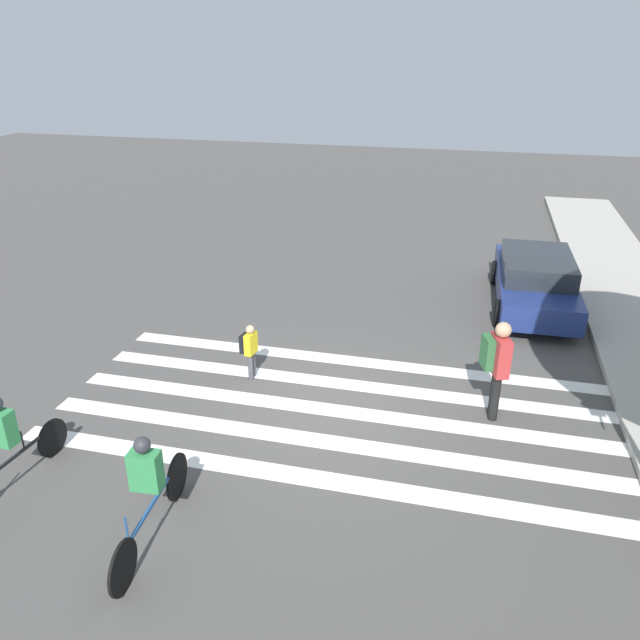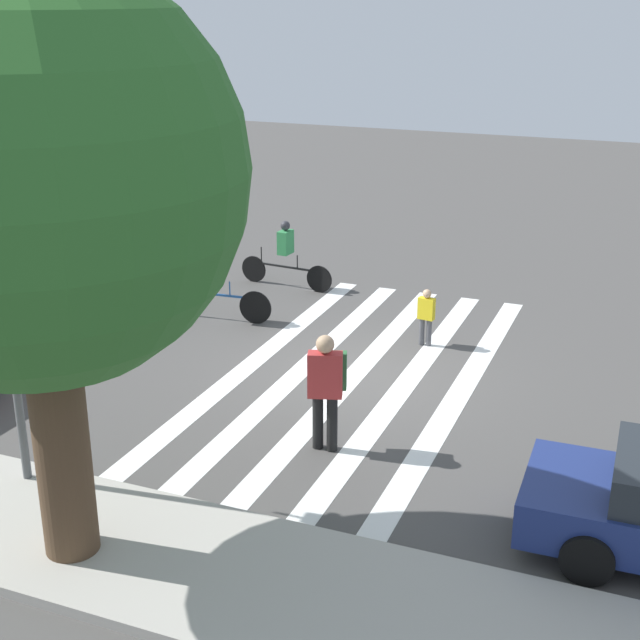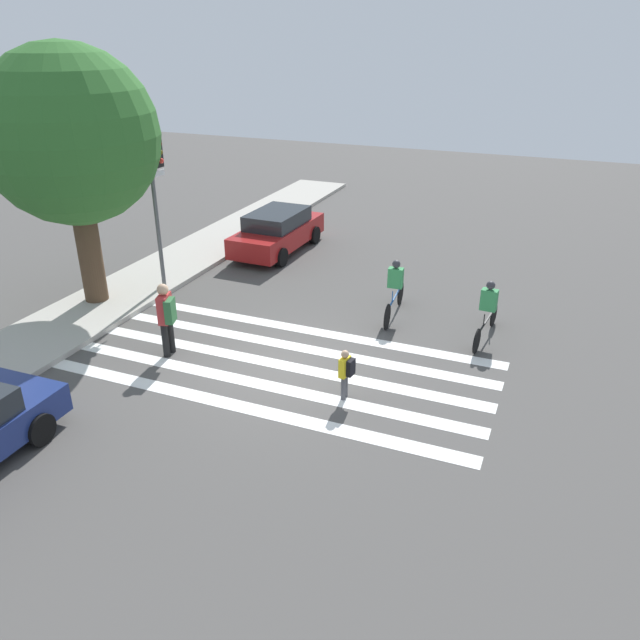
# 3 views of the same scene
# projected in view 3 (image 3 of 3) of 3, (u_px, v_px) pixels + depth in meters

# --- Properties ---
(ground_plane) EXTENTS (60.00, 60.00, 0.00)m
(ground_plane) POSITION_uv_depth(u_px,v_px,m) (282.00, 365.00, 14.83)
(ground_plane) COLOR #4C4947
(sidewalk_curb) EXTENTS (36.00, 2.50, 0.14)m
(sidewalk_curb) POSITION_uv_depth(u_px,v_px,m) (75.00, 320.00, 16.94)
(sidewalk_curb) COLOR #ADA89E
(sidewalk_curb) RESTS_ON ground_plane
(crosswalk_stripes) EXTENTS (4.33, 10.00, 0.01)m
(crosswalk_stripes) POSITION_uv_depth(u_px,v_px,m) (282.00, 365.00, 14.83)
(crosswalk_stripes) COLOR white
(crosswalk_stripes) RESTS_ON ground_plane
(traffic_light) EXTENTS (0.60, 0.50, 4.78)m
(traffic_light) POSITION_uv_depth(u_px,v_px,m) (156.00, 181.00, 17.67)
(traffic_light) COLOR #515456
(traffic_light) RESTS_ON ground_plane
(street_tree) EXTENTS (4.62, 4.62, 7.06)m
(street_tree) POSITION_uv_depth(u_px,v_px,m) (71.00, 137.00, 16.16)
(street_tree) COLOR #4C3826
(street_tree) RESTS_ON ground_plane
(pedestrian_adult_yellow_jacket) EXTENTS (0.56, 0.53, 1.85)m
(pedestrian_adult_yellow_jacket) POSITION_uv_depth(u_px,v_px,m) (166.00, 314.00, 14.86)
(pedestrian_adult_yellow_jacket) COLOR black
(pedestrian_adult_yellow_jacket) RESTS_ON ground_plane
(pedestrian_adult_blue_shirt) EXTENTS (0.34, 0.29, 1.15)m
(pedestrian_adult_blue_shirt) POSITION_uv_depth(u_px,v_px,m) (346.00, 371.00, 13.23)
(pedestrian_adult_blue_shirt) COLOR #4C4C51
(pedestrian_adult_blue_shirt) RESTS_ON ground_plane
(cyclist_far_lane) EXTENTS (2.45, 0.42, 1.65)m
(cyclist_far_lane) POSITION_uv_depth(u_px,v_px,m) (395.00, 287.00, 16.99)
(cyclist_far_lane) COLOR black
(cyclist_far_lane) RESTS_ON ground_plane
(cyclist_near_curb) EXTENTS (2.39, 0.42, 1.59)m
(cyclist_near_curb) POSITION_uv_depth(u_px,v_px,m) (488.00, 308.00, 15.73)
(cyclist_near_curb) COLOR black
(cyclist_near_curb) RESTS_ON ground_plane
(car_parked_far_curb) EXTENTS (4.41, 1.96, 1.47)m
(car_parked_far_curb) POSITION_uv_depth(u_px,v_px,m) (278.00, 231.00, 22.11)
(car_parked_far_curb) COLOR maroon
(car_parked_far_curb) RESTS_ON ground_plane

